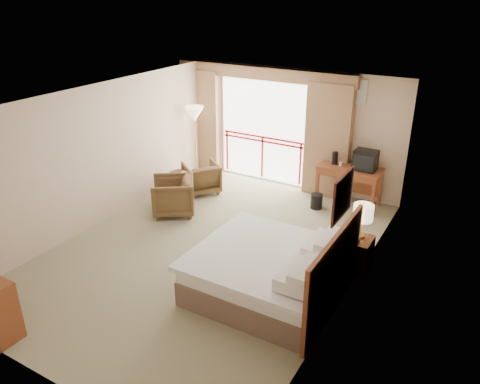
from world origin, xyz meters
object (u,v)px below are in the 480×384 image
Objects in this scene: nightstand at (357,254)px; floor_lamp at (195,117)px; tv at (366,160)px; desk at (350,175)px; armchair_far at (202,191)px; side_table at (181,181)px; table_lamp at (363,213)px; wastebasket at (317,201)px; armchair_near at (174,213)px; bed at (272,272)px.

floor_lamp is at bearing 156.66° from nightstand.
desk is at bearing 153.75° from tv.
side_table is at bearing 11.20° from armchair_far.
desk is (-0.95, 2.45, 0.37)m from nightstand.
tv is (-0.65, 2.34, 0.04)m from table_lamp.
armchair_near reaches higher than wastebasket.
armchair_far is (-3.09, -1.07, -0.67)m from desk.
tv reaches higher than desk.
bed is 1.21× the size of floor_lamp.
table_lamp is 1.81× the size of wastebasket.
bed is at bearing -108.61° from tv.
table_lamp is 1.01× the size of side_table.
bed is 3.21m from wastebasket.
nightstand reaches higher than side_table.
table_lamp is 2.50m from wastebasket.
floor_lamp is at bearing 138.14° from bed.
bed is 6.78× the size of wastebasket.
side_table is at bearing -161.10° from wastebasket.
tv reaches higher than bed.
armchair_near is (-2.99, 1.46, -0.38)m from bed.
wastebasket is 2.64m from armchair_far.
tv is 0.26× the size of floor_lamp.
tv is (-0.65, 2.39, 0.77)m from nightstand.
wastebasket is at bearing 128.41° from table_lamp.
table_lamp is at bearing -11.54° from side_table.
desk reaches higher than armchair_near.
armchair_far is 1.77m from floor_lamp.
bed reaches higher than armchair_far.
tv is at bearing -7.14° from desk.
table_lamp is 5.10m from floor_lamp.
bed is 3.74m from tv.
floor_lamp is (-4.66, 2.06, 1.22)m from nightstand.
table_lamp reaches higher than side_table.
desk reaches higher than wastebasket.
bed is at bearing -80.66° from wastebasket.
bed is 3.74m from desk.
desk is 0.75× the size of floor_lamp.
table_lamp reaches higher than bed.
tv is 1.31m from wastebasket.
wastebasket is at bearing 89.06° from armchair_near.
bed reaches higher than armchair_near.
armchair_far is at bearing -48.06° from floor_lamp.
floor_lamp reaches higher than armchair_far.
nightstand is at bearing -52.34° from wastebasket.
floor_lamp is (-4.01, -0.32, 0.45)m from tv.
tv is 0.82× the size of side_table.
desk is 1.56× the size of armchair_near.
side_table reaches higher than armchair_near.
bed is at bearing -125.25° from table_lamp.
nightstand reaches higher than armchair_far.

